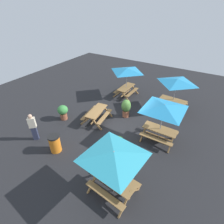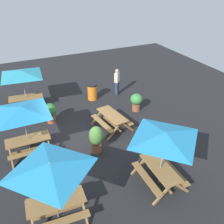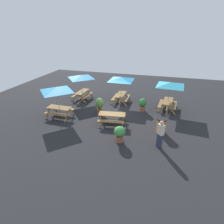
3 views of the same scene
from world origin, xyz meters
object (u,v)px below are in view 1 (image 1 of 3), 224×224
Objects in this scene: trash_bin_orange at (55,143)px; person_standing at (33,127)px; picnic_table_4 at (164,110)px; potted_plant_1 at (126,107)px; picnic_table_2 at (177,83)px; picnic_table_1 at (97,113)px; potted_plant_2 at (118,144)px; potted_plant_0 at (63,111)px; picnic_table_0 at (114,158)px; picnic_table_3 at (127,72)px.

trash_bin_orange is 1.66m from person_standing.
picnic_table_4 reaches higher than potted_plant_1.
person_standing is at bearing -124.51° from picnic_table_2.
picnic_table_2 reaches higher than picnic_table_1.
person_standing is (1.48, -4.47, 0.28)m from potted_plant_2.
potted_plant_1 is (-2.40, 3.32, 0.12)m from potted_plant_0.
potted_plant_2 is at bearing 118.13° from trash_bin_orange.
potted_plant_1 is (-1.07, -2.64, -1.28)m from picnic_table_4.
picnic_table_2 is 2.35× the size of potted_plant_0.
picnic_table_0 is at bearing 83.95° from trash_bin_orange.
potted_plant_2 is 4.71m from person_standing.
picnic_table_1 is at bearing -130.19° from picnic_table_2.
trash_bin_orange is 4.97m from potted_plant_1.
person_standing is (7.21, -5.59, -1.10)m from picnic_table_2.
trash_bin_orange is 0.92× the size of potted_plant_2.
picnic_table_1 is 4.28m from picnic_table_4.
picnic_table_1 is at bearing 1.42° from picnic_table_3.
picnic_table_3 is at bearing -152.26° from potted_plant_1.
potted_plant_0 reaches higher than trash_bin_orange.
picnic_table_2 is at bearing 151.29° from trash_bin_orange.
picnic_table_2 is at bearing 94.87° from picnic_table_4.
picnic_table_4 is 2.25× the size of potted_plant_1.
potted_plant_2 is 0.64× the size of person_standing.
potted_plant_2 is (2.09, -1.41, -1.38)m from picnic_table_4.
picnic_table_2 reaches higher than trash_bin_orange.
picnic_table_4 reaches higher than potted_plant_0.
picnic_table_3 reaches higher than potted_plant_0.
picnic_table_1 is 1.84× the size of potted_plant_2.
picnic_table_0 reaches higher than potted_plant_0.
picnic_table_2 is 9.19m from person_standing.
person_standing is at bearing 2.34° from potted_plant_0.
picnic_table_1 is 0.84× the size of picnic_table_3.
potted_plant_2 reaches higher than trash_bin_orange.
picnic_table_4 is 2.89× the size of trash_bin_orange.
picnic_table_0 is at bearing 35.67° from picnic_table_1.
picnic_table_3 is 1.40× the size of person_standing.
potted_plant_2 is (-1.52, 2.85, 0.12)m from trash_bin_orange.
potted_plant_0 is 0.79× the size of potted_plant_1.
potted_plant_1 is 5.67m from person_standing.
picnic_table_1 is 2.19m from potted_plant_0.
person_standing reaches higher than potted_plant_1.
person_standing is at bearing -12.95° from picnic_table_3.
picnic_table_3 is at bearing 159.35° from potted_plant_0.
picnic_table_2 is at bearing 89.14° from picnic_table_3.
picnic_table_2 is 2.38× the size of trash_bin_orange.
picnic_table_1 is 0.84× the size of picnic_table_2.
picnic_table_4 is at bearing -82.22° from picnic_table_2.
picnic_table_1 is at bearing -124.24° from potted_plant_2.
potted_plant_1 is at bearing -158.66° from potted_plant_2.
potted_plant_0 is at bearing -167.15° from picnic_table_4.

